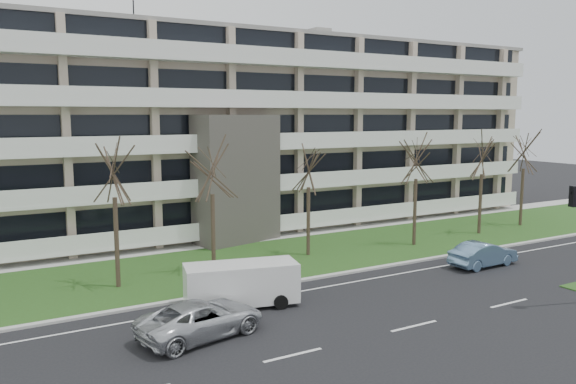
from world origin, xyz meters
TOP-DOWN VIEW (x-y plane):
  - ground at (0.00, 0.00)m, footprint 160.00×160.00m
  - grass_verge at (0.00, 13.00)m, footprint 90.00×10.00m
  - curb at (0.00, 8.00)m, footprint 90.00×0.35m
  - sidewalk at (0.00, 18.50)m, footprint 90.00×2.00m
  - lane_edge_line at (0.00, 6.50)m, footprint 90.00×0.12m
  - apartment_building at (-0.01, 25.32)m, footprint 60.50×15.10m
  - silver_pickup at (-8.35, 3.43)m, footprint 5.75×3.53m
  - blue_sedan at (10.17, 5.33)m, footprint 4.53×1.70m
  - white_van at (-5.31, 5.98)m, footprint 5.59×3.09m
  - tree_2 at (-9.84, 11.74)m, footprint 4.28×4.28m
  - tree_3 at (-4.49, 11.71)m, footprint 4.09×4.09m
  - tree_4 at (2.36, 12.63)m, footprint 3.96×3.96m
  - tree_5 at (10.24, 11.46)m, footprint 4.15×4.15m
  - tree_6 at (17.15, 11.92)m, footprint 4.08×4.08m
  - tree_7 at (22.55, 12.49)m, footprint 4.19×4.19m

SIDE VIEW (x-z plane):
  - ground at x=0.00m, z-range 0.00..0.00m
  - lane_edge_line at x=0.00m, z-range 0.00..0.01m
  - grass_verge at x=0.00m, z-range 0.00..0.06m
  - sidewalk at x=0.00m, z-range 0.00..0.08m
  - curb at x=0.00m, z-range 0.00..0.12m
  - blue_sedan at x=10.17m, z-range 0.00..1.48m
  - silver_pickup at x=-8.35m, z-range 0.00..1.49m
  - white_van at x=-5.31m, z-range 0.20..2.25m
  - tree_4 at x=2.36m, z-range 2.20..10.13m
  - tree_6 at x=17.15m, z-range 2.27..10.43m
  - tree_3 at x=-4.49m, z-range 2.27..10.45m
  - tree_5 at x=10.24m, z-range 2.31..10.60m
  - tree_7 at x=22.55m, z-range 2.33..10.72m
  - tree_2 at x=-9.84m, z-range 2.38..10.94m
  - apartment_building at x=-0.01m, z-range -1.76..16.99m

